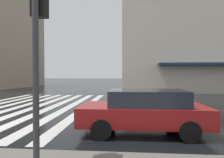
# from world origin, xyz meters

# --- Properties ---
(zebra_crossing) EXTENTS (13.00, 7.50, 0.01)m
(zebra_crossing) POSITION_xyz_m (4.00, 0.61, 0.00)
(zebra_crossing) COLOR silver
(zebra_crossing) RESTS_ON ground_plane
(haussmann_block_corner) EXTENTS (17.27, 24.42, 20.41)m
(haussmann_block_corner) POSITION_xyz_m (20.53, -17.02, 9.99)
(haussmann_block_corner) COLOR beige
(haussmann_block_corner) RESTS_ON ground_plane
(traffic_signal_post) EXTENTS (0.44, 0.30, 3.75)m
(traffic_signal_post) POSITION_xyz_m (-3.66, -3.60, 2.85)
(traffic_signal_post) COLOR #333338
(traffic_signal_post) RESTS_ON sidewalk_pavement
(car_red) EXTENTS (1.85, 4.10, 1.41)m
(car_red) POSITION_xyz_m (-1.00, -5.89, 0.76)
(car_red) COLOR maroon
(car_red) RESTS_ON ground_plane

